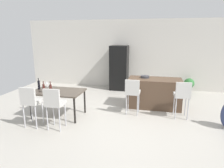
{
  "coord_description": "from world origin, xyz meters",
  "views": [
    {
      "loc": [
        0.75,
        -5.47,
        2.26
      ],
      "look_at": [
        -0.49,
        0.09,
        0.85
      ],
      "focal_mm": 31.86,
      "sensor_mm": 36.0,
      "label": 1
    }
  ],
  "objects_px": {
    "dining_table": "(58,93)",
    "dining_chair_far": "(54,102)",
    "wine_bottle_corner": "(39,85)",
    "wine_glass_left": "(47,83)",
    "wine_bottle_middle": "(44,88)",
    "bar_chair_middle": "(182,94)",
    "kitchen_island": "(154,93)",
    "potted_plant": "(189,85)",
    "wine_bottle_end": "(51,89)",
    "refrigerator": "(119,68)",
    "dining_chair_near": "(31,100)",
    "fruit_bowl": "(145,77)",
    "bar_chair_left": "(133,91)"
  },
  "relations": [
    {
      "from": "dining_table",
      "to": "wine_bottle_middle",
      "type": "distance_m",
      "value": 0.41
    },
    {
      "from": "bar_chair_middle",
      "to": "wine_bottle_corner",
      "type": "relative_size",
      "value": 3.2
    },
    {
      "from": "dining_chair_far",
      "to": "wine_bottle_end",
      "type": "relative_size",
      "value": 3.31
    },
    {
      "from": "wine_bottle_middle",
      "to": "wine_glass_left",
      "type": "xyz_separation_m",
      "value": [
        -0.23,
        0.55,
        0.01
      ]
    },
    {
      "from": "bar_chair_middle",
      "to": "dining_chair_far",
      "type": "xyz_separation_m",
      "value": [
        -3.07,
        -1.36,
        0.0
      ]
    },
    {
      "from": "wine_bottle_end",
      "to": "wine_bottle_corner",
      "type": "xyz_separation_m",
      "value": [
        -0.52,
        0.26,
        0.01
      ]
    },
    {
      "from": "wine_bottle_end",
      "to": "potted_plant",
      "type": "distance_m",
      "value": 5.34
    },
    {
      "from": "wine_bottle_corner",
      "to": "wine_glass_left",
      "type": "xyz_separation_m",
      "value": [
        0.07,
        0.31,
        -0.01
      ]
    },
    {
      "from": "refrigerator",
      "to": "bar_chair_left",
      "type": "bearing_deg",
      "value": -71.59
    },
    {
      "from": "kitchen_island",
      "to": "wine_bottle_middle",
      "type": "height_order",
      "value": "wine_bottle_middle"
    },
    {
      "from": "bar_chair_left",
      "to": "wine_bottle_corner",
      "type": "bearing_deg",
      "value": -168.67
    },
    {
      "from": "wine_glass_left",
      "to": "potted_plant",
      "type": "relative_size",
      "value": 0.29
    },
    {
      "from": "kitchen_island",
      "to": "potted_plant",
      "type": "height_order",
      "value": "kitchen_island"
    },
    {
      "from": "wine_bottle_end",
      "to": "wine_glass_left",
      "type": "bearing_deg",
      "value": 127.85
    },
    {
      "from": "dining_table",
      "to": "potted_plant",
      "type": "relative_size",
      "value": 2.33
    },
    {
      "from": "potted_plant",
      "to": "wine_bottle_corner",
      "type": "bearing_deg",
      "value": -145.09
    },
    {
      "from": "wine_bottle_end",
      "to": "refrigerator",
      "type": "relative_size",
      "value": 0.17
    },
    {
      "from": "dining_table",
      "to": "dining_chair_far",
      "type": "relative_size",
      "value": 1.33
    },
    {
      "from": "dining_chair_far",
      "to": "bar_chair_middle",
      "type": "bearing_deg",
      "value": 23.96
    },
    {
      "from": "fruit_bowl",
      "to": "dining_table",
      "type": "bearing_deg",
      "value": -148.17
    },
    {
      "from": "bar_chair_middle",
      "to": "dining_table",
      "type": "height_order",
      "value": "bar_chair_middle"
    },
    {
      "from": "refrigerator",
      "to": "fruit_bowl",
      "type": "relative_size",
      "value": 6.62
    },
    {
      "from": "dining_chair_far",
      "to": "potted_plant",
      "type": "height_order",
      "value": "dining_chair_far"
    },
    {
      "from": "dining_chair_far",
      "to": "fruit_bowl",
      "type": "bearing_deg",
      "value": 48.21
    },
    {
      "from": "bar_chair_left",
      "to": "dining_chair_near",
      "type": "distance_m",
      "value": 2.71
    },
    {
      "from": "dining_chair_near",
      "to": "potted_plant",
      "type": "xyz_separation_m",
      "value": [
        4.28,
        4.02,
        -0.35
      ]
    },
    {
      "from": "kitchen_island",
      "to": "wine_bottle_middle",
      "type": "relative_size",
      "value": 5.4
    },
    {
      "from": "dining_chair_near",
      "to": "dining_chair_far",
      "type": "height_order",
      "value": "same"
    },
    {
      "from": "bar_chair_middle",
      "to": "dining_table",
      "type": "relative_size",
      "value": 0.75
    },
    {
      "from": "wine_glass_left",
      "to": "wine_bottle_middle",
      "type": "bearing_deg",
      "value": -67.66
    },
    {
      "from": "bar_chair_left",
      "to": "wine_bottle_corner",
      "type": "xyz_separation_m",
      "value": [
        -2.63,
        -0.53,
        0.17
      ]
    },
    {
      "from": "refrigerator",
      "to": "fruit_bowl",
      "type": "height_order",
      "value": "refrigerator"
    },
    {
      "from": "wine_bottle_end",
      "to": "refrigerator",
      "type": "distance_m",
      "value": 3.67
    },
    {
      "from": "bar_chair_middle",
      "to": "potted_plant",
      "type": "distance_m",
      "value": 2.74
    },
    {
      "from": "dining_table",
      "to": "dining_chair_near",
      "type": "height_order",
      "value": "dining_chair_near"
    },
    {
      "from": "wine_bottle_corner",
      "to": "refrigerator",
      "type": "height_order",
      "value": "refrigerator"
    },
    {
      "from": "bar_chair_left",
      "to": "dining_chair_far",
      "type": "distance_m",
      "value": 2.19
    },
    {
      "from": "wine_bottle_middle",
      "to": "fruit_bowl",
      "type": "xyz_separation_m",
      "value": [
        2.62,
        1.64,
        0.1
      ]
    },
    {
      "from": "bar_chair_middle",
      "to": "dining_chair_near",
      "type": "bearing_deg",
      "value": -159.76
    },
    {
      "from": "refrigerator",
      "to": "potted_plant",
      "type": "distance_m",
      "value": 2.87
    },
    {
      "from": "potted_plant",
      "to": "wine_glass_left",
      "type": "bearing_deg",
      "value": -147.43
    },
    {
      "from": "kitchen_island",
      "to": "wine_bottle_end",
      "type": "bearing_deg",
      "value": -149.89
    },
    {
      "from": "wine_glass_left",
      "to": "refrigerator",
      "type": "bearing_deg",
      "value": 59.79
    },
    {
      "from": "refrigerator",
      "to": "fruit_bowl",
      "type": "bearing_deg",
      "value": -56.77
    },
    {
      "from": "bar_chair_left",
      "to": "wine_bottle_corner",
      "type": "height_order",
      "value": "wine_bottle_corner"
    },
    {
      "from": "wine_bottle_end",
      "to": "wine_bottle_middle",
      "type": "bearing_deg",
      "value": 173.49
    },
    {
      "from": "wine_bottle_corner",
      "to": "dining_table",
      "type": "bearing_deg",
      "value": -3.27
    },
    {
      "from": "dining_chair_near",
      "to": "wine_bottle_end",
      "type": "xyz_separation_m",
      "value": [
        0.23,
        0.57,
        0.16
      ]
    },
    {
      "from": "dining_chair_near",
      "to": "bar_chair_middle",
      "type": "bearing_deg",
      "value": 20.24
    },
    {
      "from": "wine_glass_left",
      "to": "kitchen_island",
      "type": "bearing_deg",
      "value": 17.49
    }
  ]
}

